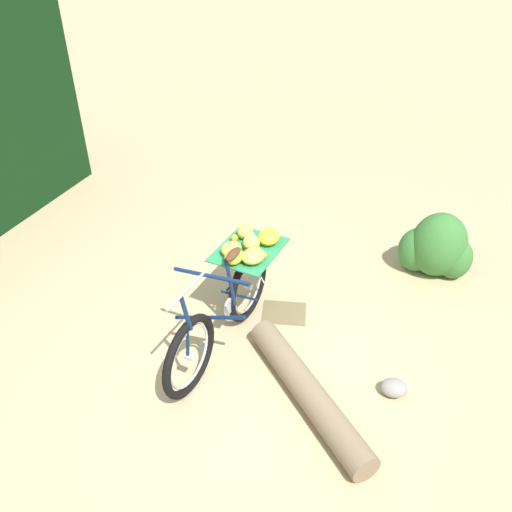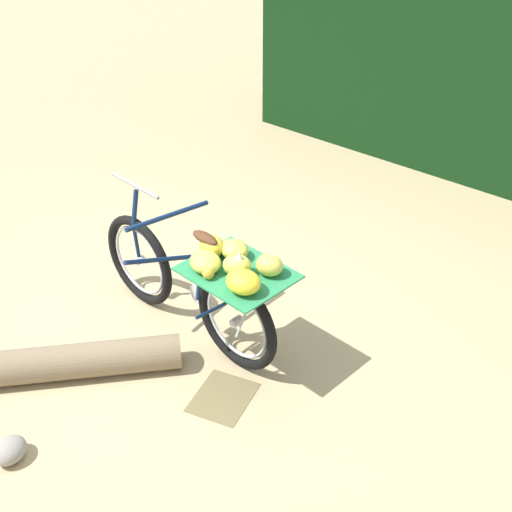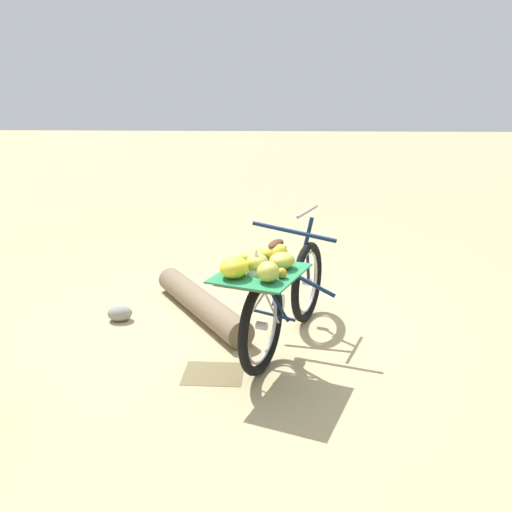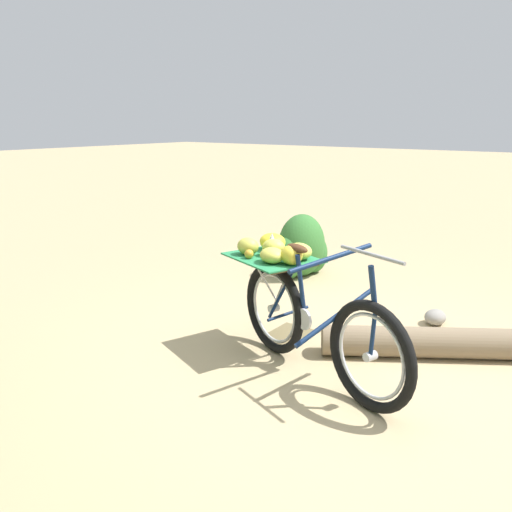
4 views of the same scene
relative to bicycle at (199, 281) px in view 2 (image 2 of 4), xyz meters
name	(u,v)px [view 2 (image 2 of 4)]	position (x,y,z in m)	size (l,w,h in m)	color
ground_plane	(172,333)	(0.03, -0.23, -0.52)	(60.00, 60.00, 0.00)	tan
foliage_hedge	(486,25)	(-3.65, 1.16, 0.92)	(4.63, 0.90, 2.90)	black
bicycle	(199,281)	(0.00, 0.00, 0.00)	(0.96, 1.77, 1.03)	black
fallen_log	(60,363)	(0.74, -0.69, -0.40)	(0.24, 0.24, 1.63)	#7F6B51
path_stone	(10,450)	(1.46, -0.53, -0.45)	(0.22, 0.19, 0.14)	gray
leaf_litter_patch	(223,397)	(0.47, 0.40, -0.52)	(0.44, 0.36, 0.01)	olive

